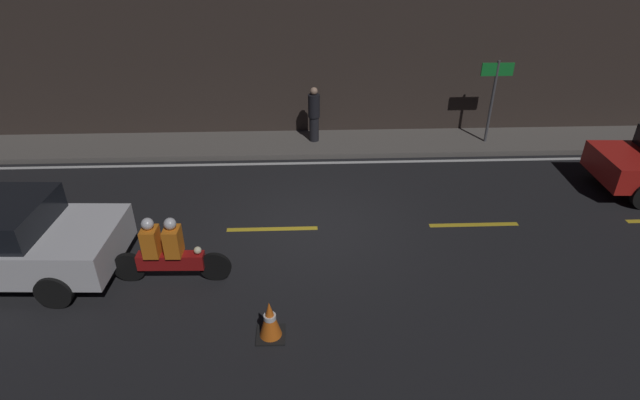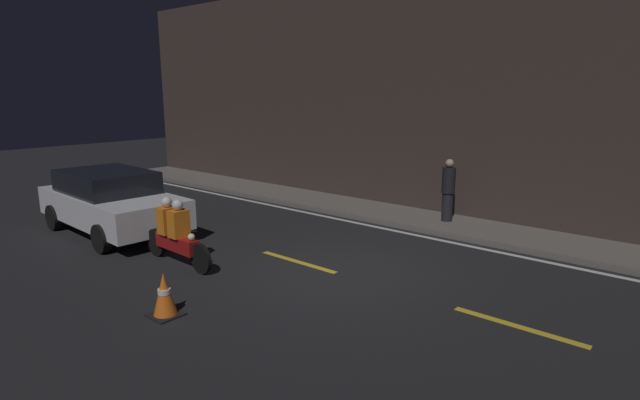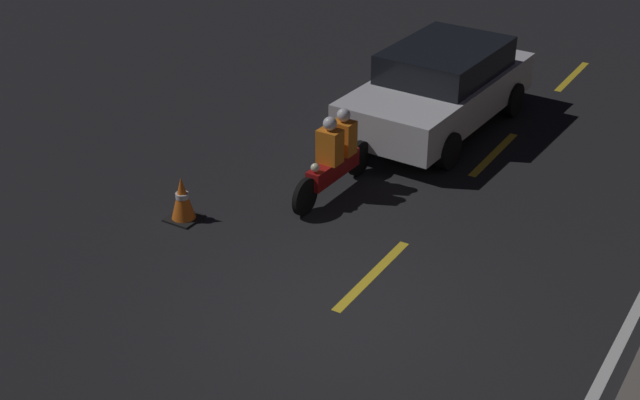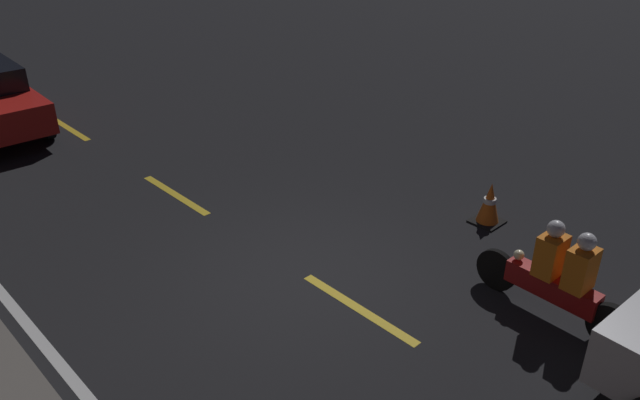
% 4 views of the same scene
% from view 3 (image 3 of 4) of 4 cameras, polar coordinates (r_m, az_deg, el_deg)
% --- Properties ---
extents(ground_plane, '(56.00, 56.00, 0.00)m').
position_cam_3_polar(ground_plane, '(11.59, 1.01, -7.16)').
color(ground_plane, black).
extents(lane_dash_a, '(2.00, 0.14, 0.01)m').
position_cam_3_polar(lane_dash_a, '(19.93, 15.83, 7.62)').
color(lane_dash_a, gold).
rests_on(lane_dash_a, ground).
extents(lane_dash_b, '(2.00, 0.14, 0.01)m').
position_cam_3_polar(lane_dash_b, '(15.94, 11.06, 2.89)').
color(lane_dash_b, gold).
rests_on(lane_dash_b, ground).
extents(lane_dash_c, '(2.00, 0.14, 0.01)m').
position_cam_3_polar(lane_dash_c, '(12.31, 3.37, -4.81)').
color(lane_dash_c, gold).
rests_on(lane_dash_c, ground).
extents(sedan_white, '(4.50, 2.19, 1.54)m').
position_cam_3_polar(sedan_white, '(16.55, 7.69, 7.23)').
color(sedan_white, silver).
rests_on(sedan_white, ground).
extents(motorcycle, '(2.21, 0.38, 1.37)m').
position_cam_3_polar(motorcycle, '(14.11, 0.98, 2.83)').
color(motorcycle, black).
rests_on(motorcycle, ground).
extents(traffic_cone_near, '(0.48, 0.48, 0.71)m').
position_cam_3_polar(traffic_cone_near, '(13.61, -8.80, 0.07)').
color(traffic_cone_near, black).
rests_on(traffic_cone_near, ground).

